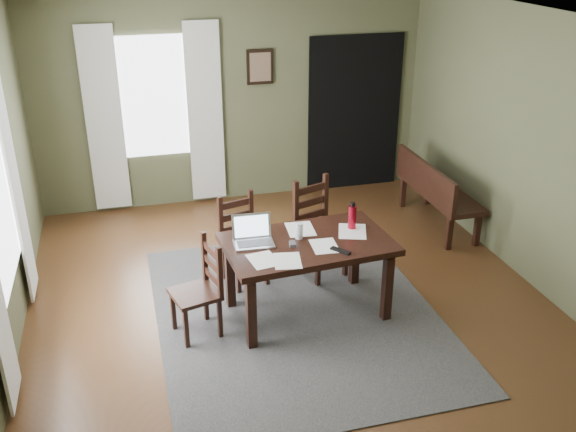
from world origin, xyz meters
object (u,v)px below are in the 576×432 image
object	(u,v)px
chair_back_left	(243,241)
water_bottle	(352,217)
dining_table	(308,250)
chair_end	(200,290)
bench	(434,188)
laptop	(253,236)
chair_back_right	(319,229)

from	to	relation	value
chair_back_left	water_bottle	world-z (taller)	water_bottle
water_bottle	chair_back_left	bearing A→B (deg)	147.19
dining_table	water_bottle	xyz separation A→B (m)	(0.48, 0.15, 0.21)
chair_end	water_bottle	bearing A→B (deg)	83.57
dining_table	bench	distance (m)	2.52
chair_back_left	laptop	xyz separation A→B (m)	(-0.02, -0.65, 0.37)
dining_table	bench	bearing A→B (deg)	31.21
chair_back_right	laptop	xyz separation A→B (m)	(-0.83, -0.61, 0.33)
chair_back_right	bench	bearing A→B (deg)	4.04
chair_end	chair_back_right	distance (m)	1.57
chair_back_left	chair_back_right	distance (m)	0.80
chair_end	bench	size ratio (longest dim) A/B	0.61
chair_end	chair_back_right	bearing A→B (deg)	105.79
chair_back_left	bench	size ratio (longest dim) A/B	0.63
chair_end	laptop	world-z (taller)	laptop
chair_end	water_bottle	size ratio (longest dim) A/B	3.41
chair_back_left	chair_back_right	bearing A→B (deg)	-18.26
chair_end	chair_back_left	bearing A→B (deg)	131.69
bench	laptop	xyz separation A→B (m)	(-2.52, -1.36, 0.34)
chair_back_left	bench	distance (m)	2.60
bench	water_bottle	world-z (taller)	water_bottle
dining_table	chair_back_right	bearing A→B (deg)	60.45
bench	chair_back_left	bearing A→B (deg)	105.88
chair_back_left	chair_end	bearing A→B (deg)	-139.83
dining_table	chair_end	xyz separation A→B (m)	(-1.01, -0.06, -0.23)
chair_back_left	water_bottle	distance (m)	1.20
chair_back_left	chair_back_right	world-z (taller)	chair_back_right
dining_table	chair_back_left	bearing A→B (deg)	116.71
laptop	water_bottle	xyz separation A→B (m)	(0.97, 0.04, 0.06)
water_bottle	laptop	bearing A→B (deg)	-177.84
chair_back_right	laptop	world-z (taller)	chair_back_right
chair_back_right	bench	distance (m)	1.85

